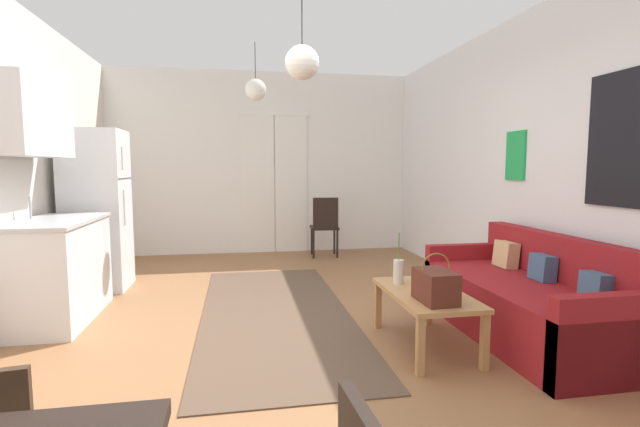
# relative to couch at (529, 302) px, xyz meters

# --- Properties ---
(ground_plane) EXTENTS (5.28, 8.21, 0.10)m
(ground_plane) POSITION_rel_couch_xyz_m (-1.91, 0.29, -0.33)
(ground_plane) COLOR #8E603D
(wall_back) EXTENTS (4.88, 0.13, 2.86)m
(wall_back) POSITION_rel_couch_xyz_m (-1.90, 4.15, 1.14)
(wall_back) COLOR white
(wall_back) RESTS_ON ground_plane
(wall_right) EXTENTS (0.12, 7.81, 2.86)m
(wall_right) POSITION_rel_couch_xyz_m (0.48, 0.29, 1.15)
(wall_right) COLOR silver
(wall_right) RESTS_ON ground_plane
(area_rug) EXTENTS (1.35, 3.43, 0.01)m
(area_rug) POSITION_rel_couch_xyz_m (-1.98, 0.94, -0.27)
(area_rug) COLOR brown
(area_rug) RESTS_ON ground_plane
(couch) EXTENTS (0.82, 1.92, 0.82)m
(couch) POSITION_rel_couch_xyz_m (0.00, 0.00, 0.00)
(couch) COLOR maroon
(couch) RESTS_ON ground_plane
(coffee_table) EXTENTS (0.54, 1.00, 0.43)m
(coffee_table) POSITION_rel_couch_xyz_m (-0.92, -0.06, 0.09)
(coffee_table) COLOR #B27F4C
(coffee_table) RESTS_ON ground_plane
(bamboo_vase) EXTENTS (0.08, 0.08, 0.42)m
(bamboo_vase) POSITION_rel_couch_xyz_m (-1.04, 0.20, 0.25)
(bamboo_vase) COLOR beige
(bamboo_vase) RESTS_ON coffee_table
(handbag) EXTENTS (0.23, 0.34, 0.35)m
(handbag) POSITION_rel_couch_xyz_m (-0.96, -0.32, 0.26)
(handbag) COLOR #512319
(handbag) RESTS_ON coffee_table
(refrigerator) EXTENTS (0.64, 0.63, 1.78)m
(refrigerator) POSITION_rel_couch_xyz_m (-3.86, 2.18, 0.61)
(refrigerator) COLOR white
(refrigerator) RESTS_ON ground_plane
(kitchen_counter) EXTENTS (0.62, 1.24, 2.11)m
(kitchen_counter) POSITION_rel_couch_xyz_m (-3.94, 1.10, 0.52)
(kitchen_counter) COLOR silver
(kitchen_counter) RESTS_ON ground_plane
(accent_chair) EXTENTS (0.45, 0.43, 0.92)m
(accent_chair) POSITION_rel_couch_xyz_m (-1.02, 3.51, 0.23)
(accent_chair) COLOR black
(accent_chair) RESTS_ON ground_plane
(pendant_lamp_near) EXTENTS (0.26, 0.26, 0.85)m
(pendant_lamp_near) POSITION_rel_couch_xyz_m (-1.82, 0.21, 1.86)
(pendant_lamp_near) COLOR black
(pendant_lamp_far) EXTENTS (0.26, 0.26, 0.69)m
(pendant_lamp_far) POSITION_rel_couch_xyz_m (-2.08, 2.44, 2.02)
(pendant_lamp_far) COLOR black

